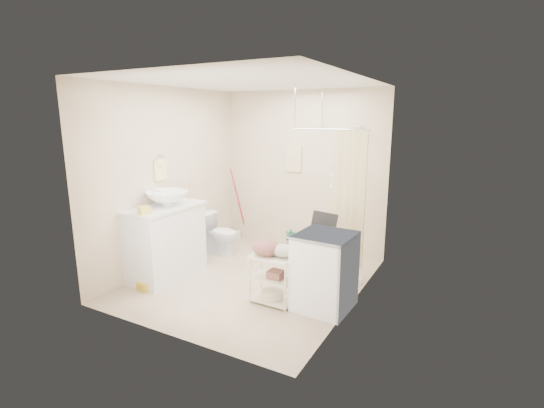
% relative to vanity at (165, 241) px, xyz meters
% --- Properties ---
extents(floor, '(3.20, 3.20, 0.00)m').
position_rel_vanity_xyz_m(floor, '(1.16, 0.42, -0.50)').
color(floor, '#BCA88D').
rests_on(floor, ground).
extents(ceiling, '(2.80, 3.20, 0.04)m').
position_rel_vanity_xyz_m(ceiling, '(1.16, 0.42, 2.10)').
color(ceiling, silver).
rests_on(ceiling, ground).
extents(wall_back, '(2.80, 0.04, 2.60)m').
position_rel_vanity_xyz_m(wall_back, '(1.16, 2.02, 0.80)').
color(wall_back, beige).
rests_on(wall_back, ground).
extents(wall_front, '(2.80, 0.04, 2.60)m').
position_rel_vanity_xyz_m(wall_front, '(1.16, -1.18, 0.80)').
color(wall_front, beige).
rests_on(wall_front, ground).
extents(wall_left, '(0.04, 3.20, 2.60)m').
position_rel_vanity_xyz_m(wall_left, '(-0.24, 0.42, 0.80)').
color(wall_left, beige).
rests_on(wall_left, ground).
extents(wall_right, '(0.04, 3.20, 2.60)m').
position_rel_vanity_xyz_m(wall_right, '(2.56, 0.42, 0.80)').
color(wall_right, beige).
rests_on(wall_right, ground).
extents(vanity, '(0.64, 1.13, 0.99)m').
position_rel_vanity_xyz_m(vanity, '(0.00, 0.00, 0.00)').
color(vanity, silver).
rests_on(vanity, ground).
extents(sink, '(0.60, 0.60, 0.20)m').
position_rel_vanity_xyz_m(sink, '(0.04, 0.06, 0.60)').
color(sink, white).
rests_on(sink, vanity).
extents(counter_basket, '(0.20, 0.18, 0.09)m').
position_rel_vanity_xyz_m(counter_basket, '(0.11, -0.43, 0.54)').
color(counter_basket, gold).
rests_on(counter_basket, vanity).
extents(floor_basket, '(0.27, 0.22, 0.13)m').
position_rel_vanity_xyz_m(floor_basket, '(0.10, -0.51, -0.43)').
color(floor_basket, gold).
rests_on(floor_basket, ground).
extents(toilet, '(0.67, 0.40, 0.66)m').
position_rel_vanity_xyz_m(toilet, '(0.12, 1.11, -0.17)').
color(toilet, white).
rests_on(toilet, ground).
extents(mop, '(0.14, 0.14, 1.28)m').
position_rel_vanity_xyz_m(mop, '(-0.09, 1.94, 0.14)').
color(mop, '#AA242E').
rests_on(mop, ground).
extents(potted_plant_a, '(0.20, 0.17, 0.33)m').
position_rel_vanity_xyz_m(potted_plant_a, '(1.03, 1.85, -0.33)').
color(potted_plant_a, brown).
rests_on(potted_plant_a, ground).
extents(potted_plant_b, '(0.23, 0.23, 0.33)m').
position_rel_vanity_xyz_m(potted_plant_b, '(1.42, 1.88, -0.33)').
color(potted_plant_b, brown).
rests_on(potted_plant_b, ground).
extents(hanging_towel, '(0.28, 0.03, 0.42)m').
position_rel_vanity_xyz_m(hanging_towel, '(1.01, 2.00, 1.00)').
color(hanging_towel, beige).
rests_on(hanging_towel, wall_back).
extents(towel_ring, '(0.04, 0.22, 0.34)m').
position_rel_vanity_xyz_m(towel_ring, '(-0.22, 0.22, 0.97)').
color(towel_ring, '#FFEE97').
rests_on(towel_ring, wall_left).
extents(tp_holder, '(0.08, 0.12, 0.14)m').
position_rel_vanity_xyz_m(tp_holder, '(-0.20, 0.47, 0.22)').
color(tp_holder, white).
rests_on(tp_holder, wall_left).
extents(shower, '(1.10, 1.10, 2.10)m').
position_rel_vanity_xyz_m(shower, '(2.01, 1.47, 0.55)').
color(shower, white).
rests_on(shower, ground).
extents(shampoo_bottle_a, '(0.09, 0.09, 0.21)m').
position_rel_vanity_xyz_m(shampoo_bottle_a, '(1.81, 1.93, 0.93)').
color(shampoo_bottle_a, silver).
rests_on(shampoo_bottle_a, shower).
extents(shampoo_bottle_b, '(0.07, 0.07, 0.16)m').
position_rel_vanity_xyz_m(shampoo_bottle_b, '(1.90, 1.95, 0.90)').
color(shampoo_bottle_b, '#3D4F99').
rests_on(shampoo_bottle_b, shower).
extents(washing_machine, '(0.64, 0.66, 0.89)m').
position_rel_vanity_xyz_m(washing_machine, '(2.30, 0.15, -0.05)').
color(washing_machine, white).
rests_on(washing_machine, ground).
extents(laundry_rack, '(0.52, 0.31, 0.71)m').
position_rel_vanity_xyz_m(laundry_rack, '(1.72, -0.04, -0.14)').
color(laundry_rack, beige).
rests_on(laundry_rack, ground).
extents(ironing_board, '(0.32, 0.17, 1.08)m').
position_rel_vanity_xyz_m(ironing_board, '(2.12, 0.39, 0.05)').
color(ironing_board, black).
rests_on(ironing_board, ground).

